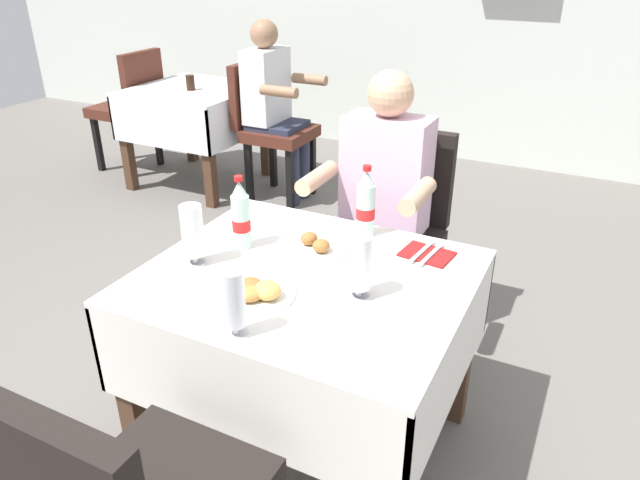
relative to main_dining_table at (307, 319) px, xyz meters
name	(u,v)px	position (x,y,z in m)	size (l,w,h in m)	color
ground_plane	(295,435)	(-0.07, 0.01, -0.57)	(11.00, 11.00, 0.00)	#66605B
main_dining_table	(307,319)	(0.00, 0.00, 0.00)	(1.04, 0.90, 0.74)	white
chair_far_diner_seat	(393,227)	(0.00, 0.84, -0.01)	(0.44, 0.50, 0.97)	black
seated_diner_far	(380,202)	(-0.03, 0.73, 0.14)	(0.50, 0.46, 1.26)	#282D42
plate_near_camera	(258,292)	(-0.06, -0.19, 0.19)	(0.23, 0.23, 0.06)	white
plate_far_diner	(313,245)	(-0.06, 0.17, 0.19)	(0.26, 0.26, 0.06)	white
beer_glass_left	(193,235)	(-0.37, -0.10, 0.28)	(0.07, 0.07, 0.21)	white
beer_glass_middle	(234,303)	(-0.01, -0.38, 0.28)	(0.07, 0.07, 0.20)	white
beer_glass_right	(360,267)	(0.21, -0.05, 0.28)	(0.07, 0.07, 0.21)	white
cola_bottle_primary	(241,217)	(-0.29, 0.07, 0.29)	(0.07, 0.07, 0.27)	silver
cola_bottle_secondary	(366,205)	(0.06, 0.36, 0.29)	(0.07, 0.07, 0.27)	silver
napkin_cutlery_set	(427,254)	(0.31, 0.30, 0.18)	(0.18, 0.19, 0.01)	maroon
background_dining_table	(196,112)	(-2.06, 2.08, -0.01)	(0.88, 0.88, 0.74)	white
background_chair_left	(131,103)	(-2.70, 2.08, -0.01)	(0.50, 0.44, 0.97)	#4C2319
background_chair_right	(269,123)	(-1.41, 2.08, -0.01)	(0.50, 0.44, 0.97)	#4C2319
background_patron	(274,102)	(-1.36, 2.08, 0.14)	(0.46, 0.50, 1.26)	#282D42
background_table_tumbler	(190,83)	(-2.03, 2.01, 0.23)	(0.06, 0.06, 0.11)	black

